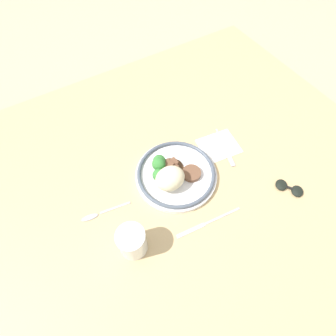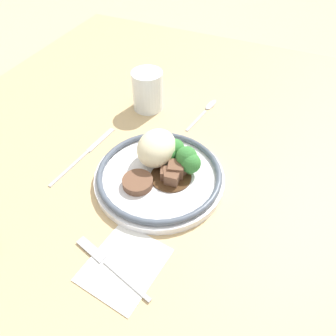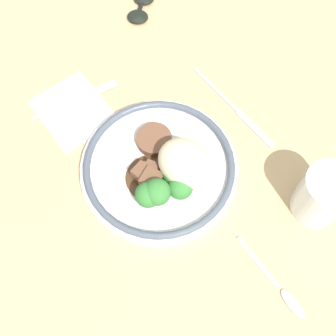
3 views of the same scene
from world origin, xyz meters
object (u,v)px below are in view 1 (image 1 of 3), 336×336
(juice_glass, at_px, (132,242))
(knife, at_px, (207,223))
(spoon, at_px, (96,215))
(fork, at_px, (226,151))
(sunglasses, at_px, (289,188))
(plate, at_px, (174,174))

(juice_glass, relative_size, knife, 0.47)
(juice_glass, xyz_separation_m, spoon, (0.05, -0.14, -0.04))
(juice_glass, bearing_deg, fork, -162.89)
(spoon, bearing_deg, sunglasses, 166.60)
(knife, bearing_deg, sunglasses, 178.19)
(fork, distance_m, knife, 0.28)
(fork, bearing_deg, sunglasses, 36.14)
(juice_glass, distance_m, sunglasses, 0.51)
(knife, bearing_deg, spoon, -29.27)
(fork, distance_m, sunglasses, 0.23)
(juice_glass, xyz_separation_m, knife, (-0.21, 0.05, -0.04))
(plate, distance_m, fork, 0.21)
(juice_glass, bearing_deg, knife, 167.19)
(plate, relative_size, sunglasses, 2.75)
(knife, height_order, sunglasses, sunglasses)
(juice_glass, distance_m, spoon, 0.16)
(knife, distance_m, spoon, 0.33)
(plate, relative_size, knife, 1.24)
(juice_glass, relative_size, spoon, 0.65)
(juice_glass, height_order, spoon, juice_glass)
(fork, relative_size, spoon, 1.07)
(fork, height_order, knife, fork)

